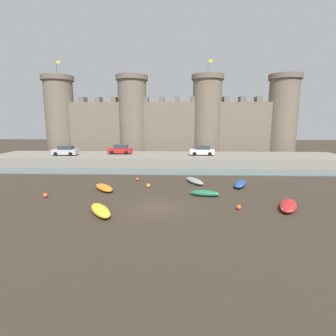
{
  "coord_description": "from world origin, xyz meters",
  "views": [
    {
      "loc": [
        1.71,
        -21.38,
        7.41
      ],
      "look_at": [
        0.74,
        5.42,
        2.5
      ],
      "focal_mm": 28.0,
      "sensor_mm": 36.0,
      "label": 1
    }
  ],
  "objects_px": {
    "rowboat_foreground_left": "(205,193)",
    "car_quay_east": "(120,149)",
    "mooring_buoy_near_shore": "(148,186)",
    "rowboat_midflat_centre": "(104,188)",
    "mooring_buoy_off_centre": "(138,179)",
    "car_quay_centre_east": "(202,151)",
    "car_quay_west": "(65,151)",
    "rowboat_near_channel_right": "(100,210)",
    "rowboat_midflat_right": "(195,181)",
    "rowboat_foreground_right": "(288,205)",
    "mooring_buoy_mid_mud": "(239,207)",
    "mooring_buoy_near_channel": "(45,195)",
    "rowboat_midflat_left": "(240,184)"
  },
  "relations": [
    {
      "from": "mooring_buoy_near_shore",
      "to": "rowboat_midflat_centre",
      "type": "bearing_deg",
      "value": -162.77
    },
    {
      "from": "rowboat_midflat_centre",
      "to": "rowboat_midflat_right",
      "type": "height_order",
      "value": "rowboat_midflat_centre"
    },
    {
      "from": "rowboat_foreground_right",
      "to": "rowboat_midflat_right",
      "type": "bearing_deg",
      "value": 129.32
    },
    {
      "from": "rowboat_midflat_right",
      "to": "mooring_buoy_off_centre",
      "type": "distance_m",
      "value": 7.04
    },
    {
      "from": "mooring_buoy_near_channel",
      "to": "rowboat_foreground_right",
      "type": "bearing_deg",
      "value": -6.31
    },
    {
      "from": "car_quay_east",
      "to": "rowboat_near_channel_right",
      "type": "bearing_deg",
      "value": -81.3
    },
    {
      "from": "mooring_buoy_mid_mud",
      "to": "rowboat_near_channel_right",
      "type": "bearing_deg",
      "value": -172.18
    },
    {
      "from": "rowboat_midflat_centre",
      "to": "mooring_buoy_near_shore",
      "type": "xyz_separation_m",
      "value": [
        4.58,
        1.42,
        -0.1
      ]
    },
    {
      "from": "rowboat_foreground_left",
      "to": "mooring_buoy_mid_mud",
      "type": "relative_size",
      "value": 7.2
    },
    {
      "from": "mooring_buoy_off_centre",
      "to": "mooring_buoy_mid_mud",
      "type": "bearing_deg",
      "value": -45.43
    },
    {
      "from": "mooring_buoy_mid_mud",
      "to": "mooring_buoy_near_channel",
      "type": "bearing_deg",
      "value": 171.04
    },
    {
      "from": "rowboat_midflat_centre",
      "to": "car_quay_east",
      "type": "height_order",
      "value": "car_quay_east"
    },
    {
      "from": "mooring_buoy_near_shore",
      "to": "car_quay_centre_east",
      "type": "distance_m",
      "value": 17.56
    },
    {
      "from": "rowboat_foreground_left",
      "to": "rowboat_near_channel_right",
      "type": "height_order",
      "value": "rowboat_near_channel_right"
    },
    {
      "from": "mooring_buoy_off_centre",
      "to": "car_quay_centre_east",
      "type": "bearing_deg",
      "value": 54.35
    },
    {
      "from": "rowboat_near_channel_right",
      "to": "rowboat_foreground_right",
      "type": "distance_m",
      "value": 15.63
    },
    {
      "from": "rowboat_midflat_right",
      "to": "mooring_buoy_off_centre",
      "type": "xyz_separation_m",
      "value": [
        -6.98,
        0.89,
        -0.09
      ]
    },
    {
      "from": "mooring_buoy_near_shore",
      "to": "car_quay_centre_east",
      "type": "relative_size",
      "value": 0.11
    },
    {
      "from": "rowboat_foreground_right",
      "to": "rowboat_midflat_right",
      "type": "relative_size",
      "value": 1.05
    },
    {
      "from": "rowboat_midflat_left",
      "to": "rowboat_foreground_right",
      "type": "xyz_separation_m",
      "value": [
        2.31,
        -7.37,
        -0.03
      ]
    },
    {
      "from": "rowboat_near_channel_right",
      "to": "car_quay_east",
      "type": "relative_size",
      "value": 0.87
    },
    {
      "from": "rowboat_midflat_centre",
      "to": "car_quay_east",
      "type": "distance_m",
      "value": 18.68
    },
    {
      "from": "rowboat_foreground_left",
      "to": "rowboat_midflat_right",
      "type": "height_order",
      "value": "rowboat_foreground_left"
    },
    {
      "from": "mooring_buoy_near_shore",
      "to": "rowboat_midflat_right",
      "type": "bearing_deg",
      "value": 23.06
    },
    {
      "from": "mooring_buoy_near_channel",
      "to": "mooring_buoy_mid_mud",
      "type": "xyz_separation_m",
      "value": [
        17.96,
        -2.83,
        -0.02
      ]
    },
    {
      "from": "rowboat_foreground_right",
      "to": "car_quay_west",
      "type": "bearing_deg",
      "value": 142.69
    },
    {
      "from": "rowboat_midflat_centre",
      "to": "mooring_buoy_near_shore",
      "type": "height_order",
      "value": "rowboat_midflat_centre"
    },
    {
      "from": "mooring_buoy_near_shore",
      "to": "rowboat_foreground_left",
      "type": "bearing_deg",
      "value": -28.54
    },
    {
      "from": "rowboat_midflat_right",
      "to": "rowboat_midflat_centre",
      "type": "bearing_deg",
      "value": -159.59
    },
    {
      "from": "rowboat_midflat_centre",
      "to": "car_quay_east",
      "type": "xyz_separation_m",
      "value": [
        -2.21,
        18.44,
        2.03
      ]
    },
    {
      "from": "mooring_buoy_near_shore",
      "to": "car_quay_east",
      "type": "bearing_deg",
      "value": 111.78
    },
    {
      "from": "rowboat_foreground_right",
      "to": "rowboat_foreground_left",
      "type": "bearing_deg",
      "value": 152.5
    },
    {
      "from": "rowboat_foreground_left",
      "to": "car_quay_west",
      "type": "height_order",
      "value": "car_quay_west"
    },
    {
      "from": "car_quay_centre_east",
      "to": "car_quay_east",
      "type": "xyz_separation_m",
      "value": [
        -14.18,
        1.23,
        0.0
      ]
    },
    {
      "from": "mooring_buoy_near_shore",
      "to": "mooring_buoy_near_channel",
      "type": "relative_size",
      "value": 0.96
    },
    {
      "from": "mooring_buoy_near_channel",
      "to": "rowboat_midflat_centre",
      "type": "bearing_deg",
      "value": 29.79
    },
    {
      "from": "rowboat_midflat_left",
      "to": "mooring_buoy_near_channel",
      "type": "height_order",
      "value": "rowboat_midflat_left"
    },
    {
      "from": "rowboat_near_channel_right",
      "to": "mooring_buoy_off_centre",
      "type": "height_order",
      "value": "rowboat_near_channel_right"
    },
    {
      "from": "rowboat_foreground_left",
      "to": "car_quay_east",
      "type": "relative_size",
      "value": 0.73
    },
    {
      "from": "rowboat_midflat_right",
      "to": "car_quay_centre_east",
      "type": "xyz_separation_m",
      "value": [
        2.09,
        13.53,
        2.05
      ]
    },
    {
      "from": "mooring_buoy_near_shore",
      "to": "car_quay_east",
      "type": "xyz_separation_m",
      "value": [
        -6.8,
        17.02,
        2.13
      ]
    },
    {
      "from": "car_quay_east",
      "to": "car_quay_west",
      "type": "bearing_deg",
      "value": -165.97
    },
    {
      "from": "rowboat_midflat_right",
      "to": "mooring_buoy_mid_mud",
      "type": "bearing_deg",
      "value": -71.6
    },
    {
      "from": "mooring_buoy_off_centre",
      "to": "rowboat_midflat_right",
      "type": "bearing_deg",
      "value": -7.28
    },
    {
      "from": "rowboat_midflat_right",
      "to": "mooring_buoy_near_channel",
      "type": "height_order",
      "value": "rowboat_midflat_right"
    },
    {
      "from": "rowboat_near_channel_right",
      "to": "rowboat_midflat_right",
      "type": "distance_m",
      "value": 13.62
    },
    {
      "from": "car_quay_west",
      "to": "rowboat_midflat_right",
      "type": "bearing_deg",
      "value": -31.0
    },
    {
      "from": "mooring_buoy_mid_mud",
      "to": "mooring_buoy_off_centre",
      "type": "bearing_deg",
      "value": 134.57
    },
    {
      "from": "rowboat_near_channel_right",
      "to": "rowboat_foreground_right",
      "type": "relative_size",
      "value": 0.9
    },
    {
      "from": "rowboat_midflat_left",
      "to": "mooring_buoy_near_channel",
      "type": "relative_size",
      "value": 7.67
    }
  ]
}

